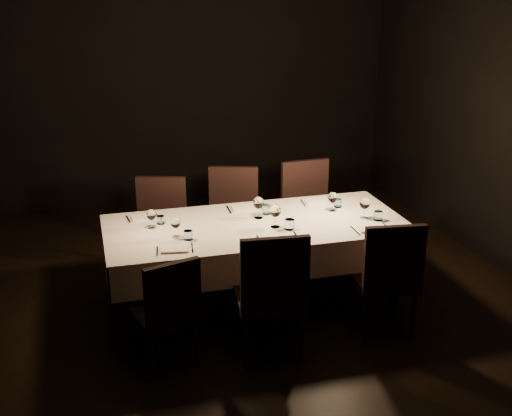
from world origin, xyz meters
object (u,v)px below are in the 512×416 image
object	(u,v)px
chair_near_left	(168,308)
chair_near_center	(271,291)
dining_table	(256,232)
chair_far_right	(309,209)
chair_near_right	(388,273)
chair_far_center	(233,215)
chair_far_left	(160,225)

from	to	relation	value
chair_near_left	chair_near_center	world-z (taller)	chair_near_center
dining_table	chair_far_right	world-z (taller)	chair_far_right
chair_near_right	chair_far_center	size ratio (longest dim) A/B	0.98
chair_near_right	chair_near_center	bearing A→B (deg)	12.74
chair_far_left	dining_table	bearing A→B (deg)	-30.10
chair_near_center	dining_table	bearing A→B (deg)	-92.50
chair_near_center	chair_far_center	world-z (taller)	chair_near_center
dining_table	chair_near_left	bearing A→B (deg)	-138.55
chair_far_center	chair_near_right	bearing A→B (deg)	-43.35
chair_far_right	chair_far_center	bearing A→B (deg)	172.14
dining_table	chair_far_right	xyz separation A→B (m)	(0.75, 0.76, -0.13)
dining_table	chair_near_right	distance (m)	1.15
chair_far_center	dining_table	bearing A→B (deg)	-71.63
chair_far_left	chair_far_right	xyz separation A→B (m)	(1.47, -0.02, 0.03)
chair_far_left	chair_far_right	world-z (taller)	chair_far_right
chair_near_right	chair_far_center	world-z (taller)	chair_far_center
chair_near_left	chair_far_left	bearing A→B (deg)	-112.16
chair_near_right	dining_table	bearing A→B (deg)	-33.53
chair_near_right	chair_far_center	distance (m)	1.79
chair_near_left	chair_far_left	world-z (taller)	chair_far_left
dining_table	chair_near_right	world-z (taller)	chair_near_right
dining_table	chair_near_center	bearing A→B (deg)	-97.77
chair_near_right	chair_far_left	world-z (taller)	chair_near_right
chair_near_left	chair_near_right	world-z (taller)	chair_near_right
chair_near_left	chair_far_left	size ratio (longest dim) A/B	0.90
chair_near_left	chair_near_right	xyz separation A→B (m)	(1.72, 0.01, 0.05)
chair_near_left	chair_near_center	size ratio (longest dim) A/B	0.85
chair_near_center	chair_near_left	bearing A→B (deg)	-0.68
dining_table	chair_near_left	distance (m)	1.17
dining_table	chair_near_center	world-z (taller)	chair_near_center
chair_far_left	chair_far_center	bearing A→B (deg)	20.73
chair_near_left	chair_far_right	size ratio (longest dim) A/B	0.85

